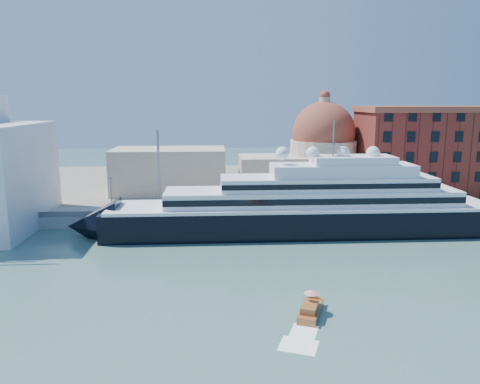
{
  "coord_description": "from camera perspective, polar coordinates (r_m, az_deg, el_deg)",
  "views": [
    {
      "loc": [
        -8.4,
        -68.32,
        26.67
      ],
      "look_at": [
        -3.23,
        18.0,
        9.72
      ],
      "focal_mm": 35.0,
      "sensor_mm": 36.0,
      "label": 1
    }
  ],
  "objects": [
    {
      "name": "ground",
      "position": [
        73.82,
        3.39,
        -10.11
      ],
      "size": [
        400.0,
        400.0,
        0.0
      ],
      "primitive_type": "plane",
      "color": "#376057",
      "rests_on": "ground"
    },
    {
      "name": "quay",
      "position": [
        105.76,
        1.23,
        -2.82
      ],
      "size": [
        180.0,
        10.0,
        2.5
      ],
      "primitive_type": "cube",
      "color": "gray",
      "rests_on": "ground"
    },
    {
      "name": "land",
      "position": [
        145.84,
        -0.07,
        0.95
      ],
      "size": [
        260.0,
        72.0,
        2.0
      ],
      "primitive_type": "cube",
      "color": "slate",
      "rests_on": "ground"
    },
    {
      "name": "quay_fence",
      "position": [
        100.97,
        1.44,
        -2.42
      ],
      "size": [
        180.0,
        0.1,
        1.2
      ],
      "primitive_type": "cube",
      "color": "slate",
      "rests_on": "quay"
    },
    {
      "name": "superyacht",
      "position": [
        95.21,
        6.03,
        -2.38
      ],
      "size": [
        89.24,
        12.37,
        26.67
      ],
      "color": "black",
      "rests_on": "ground"
    },
    {
      "name": "water_taxi",
      "position": [
        61.39,
        8.59,
        -13.98
      ],
      "size": [
        4.64,
        7.26,
        3.27
      ],
      "rotation": [
        0.0,
        0.0,
        -0.37
      ],
      "color": "brown",
      "rests_on": "ground"
    },
    {
      "name": "warehouse",
      "position": [
        135.24,
        23.2,
        4.73
      ],
      "size": [
        43.0,
        19.0,
        23.25
      ],
      "color": "maroon",
      "rests_on": "land"
    },
    {
      "name": "church",
      "position": [
        127.87,
        3.25,
        3.99
      ],
      "size": [
        66.0,
        18.0,
        25.5
      ],
      "color": "beige",
      "rests_on": "land"
    },
    {
      "name": "lamp_posts",
      "position": [
        102.07,
        -5.78,
        1.54
      ],
      "size": [
        120.8,
        2.4,
        18.0
      ],
      "color": "slate",
      "rests_on": "quay"
    }
  ]
}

